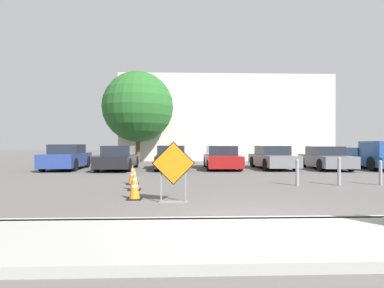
{
  "coord_description": "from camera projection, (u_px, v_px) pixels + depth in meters",
  "views": [
    {
      "loc": [
        -1.48,
        -5.5,
        1.52
      ],
      "look_at": [
        -0.92,
        10.19,
        1.46
      ],
      "focal_mm": 28.0,
      "sensor_mm": 36.0,
      "label": 1
    }
  ],
  "objects": [
    {
      "name": "traffic_cone_second",
      "position": [
        134.0,
        179.0,
        9.62
      ],
      "size": [
        0.4,
        0.4,
        0.73
      ],
      "color": "black",
      "rests_on": "ground_plane"
    },
    {
      "name": "curb_lip",
      "position": [
        261.0,
        221.0,
        5.55
      ],
      "size": [
        24.75,
        0.2,
        0.14
      ],
      "color": "#999993",
      "rests_on": "ground_plane"
    },
    {
      "name": "bollard_second",
      "position": [
        339.0,
        171.0,
        10.7
      ],
      "size": [
        0.12,
        0.12,
        1.01
      ],
      "color": "gray",
      "rests_on": "ground_plane"
    },
    {
      "name": "parked_car_third",
      "position": [
        171.0,
        158.0,
        17.41
      ],
      "size": [
        1.91,
        4.27,
        1.36
      ],
      "rotation": [
        0.0,
        0.0,
        3.18
      ],
      "color": "black",
      "rests_on": "ground_plane"
    },
    {
      "name": "parked_car_sixth",
      "position": [
        325.0,
        158.0,
        17.35
      ],
      "size": [
        1.99,
        4.31,
        1.32
      ],
      "rotation": [
        0.0,
        0.0,
        3.09
      ],
      "color": "slate",
      "rests_on": "ground_plane"
    },
    {
      "name": "ground_plane",
      "position": [
        210.0,
        172.0,
        15.55
      ],
      "size": [
        96.0,
        96.0,
        0.0
      ],
      "primitive_type": "plane",
      "color": "#565451"
    },
    {
      "name": "traffic_cone_nearest",
      "position": [
        134.0,
        186.0,
        8.06
      ],
      "size": [
        0.39,
        0.39,
        0.72
      ],
      "color": "black",
      "rests_on": "ground_plane"
    },
    {
      "name": "sidewalk_strip",
      "position": [
        279.0,
        239.0,
        4.5
      ],
      "size": [
        24.75,
        2.11,
        0.14
      ],
      "color": "#999993",
      "rests_on": "ground_plane"
    },
    {
      "name": "parked_car_nearest",
      "position": [
        67.0,
        158.0,
        17.19
      ],
      "size": [
        2.01,
        4.19,
        1.44
      ],
      "rotation": [
        0.0,
        0.0,
        3.19
      ],
      "color": "navy",
      "rests_on": "ground_plane"
    },
    {
      "name": "traffic_cone_third",
      "position": [
        133.0,
        175.0,
        10.96
      ],
      "size": [
        0.41,
        0.41,
        0.73
      ],
      "color": "black",
      "rests_on": "ground_plane"
    },
    {
      "name": "bollard_third",
      "position": [
        380.0,
        172.0,
        10.75
      ],
      "size": [
        0.12,
        0.12,
        0.9
      ],
      "color": "gray",
      "rests_on": "ground_plane"
    },
    {
      "name": "road_closed_sign",
      "position": [
        173.0,
        169.0,
        7.61
      ],
      "size": [
        1.11,
        0.2,
        1.56
      ],
      "color": "black",
      "rests_on": "ground_plane"
    },
    {
      "name": "pickup_truck",
      "position": [
        376.0,
        156.0,
        17.38
      ],
      "size": [
        2.3,
        5.36,
        1.61
      ],
      "rotation": [
        0.0,
        0.0,
        3.08
      ],
      "color": "navy",
      "rests_on": "ground_plane"
    },
    {
      "name": "bollard_nearest",
      "position": [
        297.0,
        172.0,
        10.64
      ],
      "size": [
        0.12,
        0.12,
        0.95
      ],
      "color": "gray",
      "rests_on": "ground_plane"
    },
    {
      "name": "street_tree_behind_lot",
      "position": [
        138.0,
        107.0,
        23.1
      ],
      "size": [
        5.43,
        5.43,
        7.03
      ],
      "color": "#513823",
      "rests_on": "ground_plane"
    },
    {
      "name": "parked_car_second",
      "position": [
        118.0,
        158.0,
        17.09
      ],
      "size": [
        1.89,
        4.41,
        1.36
      ],
      "rotation": [
        0.0,
        0.0,
        3.15
      ],
      "color": "black",
      "rests_on": "ground_plane"
    },
    {
      "name": "parked_car_fifth",
      "position": [
        273.0,
        158.0,
        17.57
      ],
      "size": [
        1.99,
        4.22,
        1.35
      ],
      "rotation": [
        0.0,
        0.0,
        3.19
      ],
      "color": "slate",
      "rests_on": "ground_plane"
    },
    {
      "name": "parked_car_fourth",
      "position": [
        222.0,
        158.0,
        17.62
      ],
      "size": [
        1.96,
        4.38,
        1.35
      ],
      "rotation": [
        0.0,
        0.0,
        3.13
      ],
      "color": "maroon",
      "rests_on": "ground_plane"
    },
    {
      "name": "building_facade_backdrop",
      "position": [
        224.0,
        120.0,
        27.42
      ],
      "size": [
        18.24,
        5.0,
        7.33
      ],
      "color": "beige",
      "rests_on": "ground_plane"
    }
  ]
}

